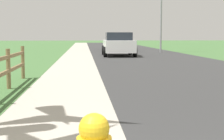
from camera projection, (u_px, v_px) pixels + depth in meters
name	position (u px, v px, depth m)	size (l,w,h in m)	color
ground_plane	(91.00, 53.00, 26.49)	(120.00, 120.00, 0.00)	#426B37
road_asphalt	(132.00, 51.00, 28.76)	(7.00, 66.00, 0.01)	#323232
curb_concrete	(54.00, 52.00, 28.22)	(6.00, 66.00, 0.01)	#B2AA9A
grass_verge	(36.00, 52.00, 28.10)	(5.00, 66.00, 0.00)	#426B37
parked_suv_white	(118.00, 44.00, 22.68)	(2.17, 4.32, 1.56)	white
parked_car_black	(117.00, 42.00, 31.35)	(2.10, 4.34, 1.51)	black
street_lamp	(163.00, 2.00, 26.70)	(1.17, 0.20, 6.78)	gray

